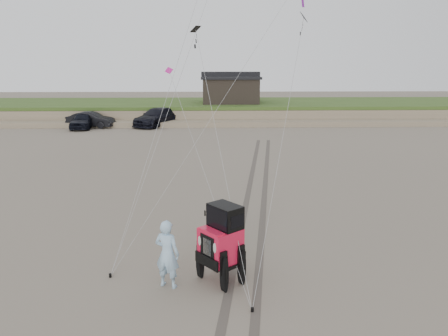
% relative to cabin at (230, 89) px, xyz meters
% --- Properties ---
extents(ground, '(160.00, 160.00, 0.00)m').
position_rel_cabin_xyz_m(ground, '(-2.00, -37.00, -3.24)').
color(ground, '#6B6054').
rests_on(ground, ground).
extents(dune_ridge, '(160.00, 14.25, 1.73)m').
position_rel_cabin_xyz_m(dune_ridge, '(-2.00, 0.50, -2.42)').
color(dune_ridge, '#7A6B54').
rests_on(dune_ridge, ground).
extents(cabin, '(6.40, 5.40, 3.35)m').
position_rel_cabin_xyz_m(cabin, '(0.00, 0.00, 0.00)').
color(cabin, black).
rests_on(cabin, dune_ridge).
extents(truck_a, '(1.81, 4.50, 1.53)m').
position_rel_cabin_xyz_m(truck_a, '(-14.22, -7.27, -2.47)').
color(truck_a, black).
rests_on(truck_a, ground).
extents(truck_b, '(4.73, 2.38, 1.49)m').
position_rel_cabin_xyz_m(truck_b, '(-13.68, -6.76, -2.49)').
color(truck_b, black).
rests_on(truck_b, ground).
extents(truck_c, '(4.97, 6.38, 1.73)m').
position_rel_cabin_xyz_m(truck_c, '(-7.45, -5.77, -2.37)').
color(truck_c, black).
rests_on(truck_c, ground).
extents(jeep, '(5.17, 4.76, 1.84)m').
position_rel_cabin_xyz_m(jeep, '(-1.85, -37.23, -2.32)').
color(jeep, red).
rests_on(jeep, ground).
extents(man, '(0.85, 0.71, 1.99)m').
position_rel_cabin_xyz_m(man, '(-3.35, -37.50, -2.24)').
color(man, '#86B0CF').
rests_on(man, ground).
extents(stake_main, '(0.08, 0.08, 0.12)m').
position_rel_cabin_xyz_m(stake_main, '(-5.12, -36.92, -3.18)').
color(stake_main, black).
rests_on(stake_main, ground).
extents(stake_aux, '(0.08, 0.08, 0.12)m').
position_rel_cabin_xyz_m(stake_aux, '(-1.08, -38.87, -3.18)').
color(stake_aux, black).
rests_on(stake_aux, ground).
extents(tire_tracks, '(5.22, 29.74, 0.01)m').
position_rel_cabin_xyz_m(tire_tracks, '(0.00, -29.00, -3.23)').
color(tire_tracks, '#4C443D').
rests_on(tire_tracks, ground).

